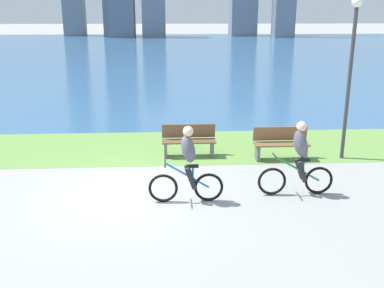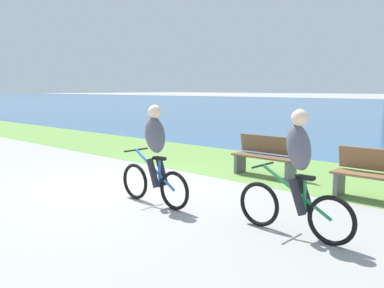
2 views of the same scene
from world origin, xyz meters
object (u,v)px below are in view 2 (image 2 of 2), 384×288
Objects in this scene: cyclist_lead at (155,156)px; cyclist_trailing at (297,174)px; bench_near_path at (378,176)px; bench_far_along_path at (266,156)px.

cyclist_trailing is (2.45, 0.26, 0.00)m from cyclist_lead.
bench_far_along_path is at bearing 170.43° from bench_near_path.
bench_near_path is at bearing 84.33° from cyclist_trailing.
cyclist_lead is at bearing -173.99° from cyclist_trailing.
cyclist_lead is 3.17m from bench_far_along_path.
cyclist_trailing is 2.50m from bench_near_path.
bench_far_along_path is (0.18, 3.14, -0.38)m from cyclist_lead.
cyclist_lead is 2.46m from cyclist_trailing.
bench_near_path is (0.24, 2.46, -0.38)m from cyclist_trailing.
cyclist_lead is 0.99× the size of cyclist_trailing.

